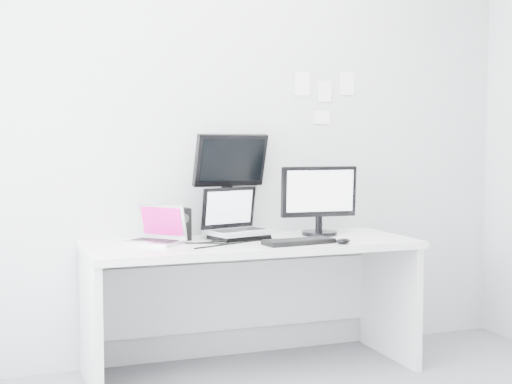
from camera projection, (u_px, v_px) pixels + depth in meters
The scene contains 13 objects.
back_wall at pixel (231, 128), 4.24m from camera, with size 3.60×3.60×0.00m, color silver.
desk at pixel (251, 307), 3.98m from camera, with size 1.80×0.70×0.73m, color white.
macbook at pixel (153, 224), 3.83m from camera, with size 0.29×0.22×0.22m, color #BAB9BF.
speaker at pixel (182, 224), 3.99m from camera, with size 0.09×0.09×0.18m, color black.
dell_laptop at pixel (240, 213), 4.03m from camera, with size 0.35×0.27×0.29m, color #A1A3A8.
rear_monitor at pixel (229, 183), 4.17m from camera, with size 0.44×0.16×0.60m, color black.
samsung_monitor at pixel (320, 199), 4.20m from camera, with size 0.45×0.21×0.42m, color black.
keyboard at pixel (299, 242), 3.84m from camera, with size 0.38×0.14×0.03m, color black.
mouse at pixel (343, 241), 3.83m from camera, with size 0.09×0.06×0.03m, color black.
wall_note_0 at pixel (302, 84), 4.37m from camera, with size 0.10×0.00×0.14m, color white.
wall_note_1 at pixel (325, 91), 4.42m from camera, with size 0.09×0.00×0.13m, color white.
wall_note_2 at pixel (347, 84), 4.47m from camera, with size 0.10×0.00×0.14m, color white.
wall_note_3 at pixel (322, 118), 4.42m from camera, with size 0.11×0.00×0.08m, color white.
Camera 1 is at (-1.32, -2.45, 1.27)m, focal length 50.79 mm.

